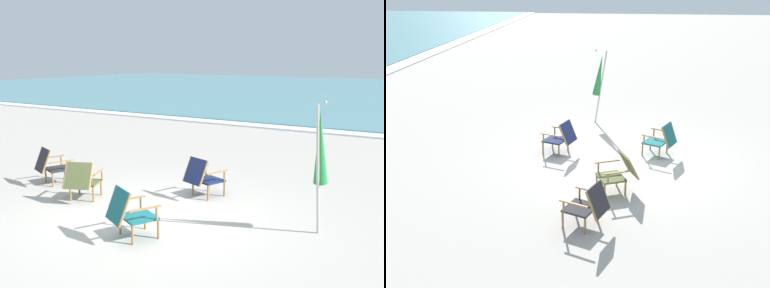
{
  "view_description": "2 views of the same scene",
  "coord_description": "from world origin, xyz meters",
  "views": [
    {
      "loc": [
        4.51,
        -5.96,
        2.77
      ],
      "look_at": [
        -0.47,
        2.11,
        0.9
      ],
      "focal_mm": 42.0,
      "sensor_mm": 36.0,
      "label": 1
    },
    {
      "loc": [
        -9.78,
        -0.03,
        4.08
      ],
      "look_at": [
        -0.6,
        0.96,
        0.56
      ],
      "focal_mm": 42.0,
      "sensor_mm": 36.0,
      "label": 2
    }
  ],
  "objects": [
    {
      "name": "ground_plane",
      "position": [
        0.0,
        0.0,
        0.0
      ],
      "size": [
        80.0,
        80.0,
        0.0
      ],
      "primitive_type": "plane",
      "color": "#B2AAA0"
    },
    {
      "name": "beach_chair_back_right",
      "position": [
        0.28,
        -0.93,
        0.43
      ],
      "size": [
        0.82,
        0.88,
        0.81
      ],
      "color": "#196066",
      "rests_on": "ground"
    },
    {
      "name": "beach_chair_mid_center",
      "position": [
        0.18,
        1.45,
        0.43
      ],
      "size": [
        0.78,
        0.86,
        0.8
      ],
      "color": "#19234C",
      "rests_on": "ground"
    },
    {
      "name": "beach_chair_back_left",
      "position": [
        -3.09,
        0.51,
        0.43
      ],
      "size": [
        0.8,
        0.86,
        0.81
      ],
      "color": "#28282D",
      "rests_on": "ground"
    },
    {
      "name": "umbrella_furled_green",
      "position": [
        2.68,
        0.71,
        1.38
      ],
      "size": [
        0.26,
        0.42,
        2.11
      ],
      "color": "#B7B2A8",
      "rests_on": "ground"
    },
    {
      "name": "beach_chair_front_left",
      "position": [
        -1.68,
        0.03,
        0.42
      ],
      "size": [
        0.82,
        0.91,
        0.79
      ],
      "color": "#515B33",
      "rests_on": "ground"
    }
  ]
}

